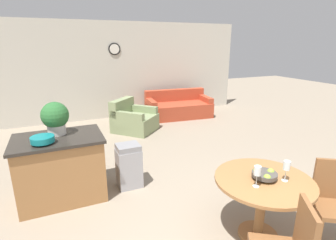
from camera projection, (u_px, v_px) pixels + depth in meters
wall_back at (112, 71)px, 7.42m from camera, size 8.00×0.09×2.70m
dining_table at (262, 192)px, 2.85m from camera, size 1.05×1.05×0.73m
dining_chair_near_right at (334, 199)px, 2.81m from camera, size 0.58×0.58×0.93m
fruit_bowl at (265, 174)px, 2.79m from camera, size 0.27×0.27×0.10m
wine_glass_left at (257, 172)px, 2.61m from camera, size 0.07×0.07×0.23m
wine_glass_right at (287, 166)px, 2.72m from camera, size 0.07×0.07×0.23m
kitchen_island at (61, 168)px, 3.64m from camera, size 1.16×0.80×0.91m
teal_bowl at (42, 139)px, 3.26m from camera, size 0.28×0.28×0.10m
potted_plant at (55, 117)px, 3.55m from camera, size 0.36×0.36×0.46m
trash_bin at (129, 166)px, 3.97m from camera, size 0.35×0.31×0.68m
couch at (178, 108)px, 7.77m from camera, size 1.93×1.12×0.76m
armchair at (133, 120)px, 6.51m from camera, size 1.26×1.26×0.78m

